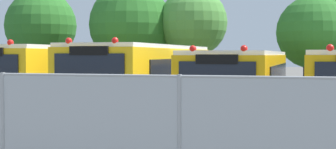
% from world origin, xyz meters
% --- Properties ---
extents(ground_plane, '(160.00, 160.00, 0.00)m').
position_xyz_m(ground_plane, '(0.00, 0.00, 0.00)').
color(ground_plane, '#595651').
extents(school_bus_1, '(2.76, 9.77, 2.71)m').
position_xyz_m(school_bus_1, '(-3.36, 0.08, 1.43)').
color(school_bus_1, yellow).
rests_on(school_bus_1, ground_plane).
extents(school_bus_2, '(2.49, 9.82, 2.74)m').
position_xyz_m(school_bus_2, '(-0.07, 0.04, 1.44)').
color(school_bus_2, yellow).
rests_on(school_bus_2, ground_plane).
extents(school_bus_3, '(2.43, 9.21, 2.53)m').
position_xyz_m(school_bus_3, '(3.27, -0.04, 1.33)').
color(school_bus_3, '#EAA80C').
rests_on(school_bus_3, ground_plane).
extents(tree_0, '(4.03, 4.03, 5.94)m').
position_xyz_m(tree_0, '(-9.39, 9.08, 3.89)').
color(tree_0, '#4C3823').
rests_on(tree_0, ground_plane).
extents(tree_1, '(4.42, 4.42, 6.09)m').
position_xyz_m(tree_1, '(-3.93, 8.77, 3.89)').
color(tree_1, '#4C3823').
rests_on(tree_1, ground_plane).
extents(tree_2, '(3.60, 3.60, 5.79)m').
position_xyz_m(tree_2, '(-0.69, 9.21, 4.01)').
color(tree_2, '#4C3823').
rests_on(tree_2, ground_plane).
extents(tree_3, '(3.56, 3.36, 5.00)m').
position_xyz_m(tree_3, '(5.66, 7.73, 3.41)').
color(tree_3, '#4C3823').
rests_on(tree_3, ground_plane).
extents(chainlink_fence, '(18.94, 0.07, 1.98)m').
position_xyz_m(chainlink_fence, '(0.44, -9.36, 1.03)').
color(chainlink_fence, '#9EA0A3').
rests_on(chainlink_fence, ground_plane).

